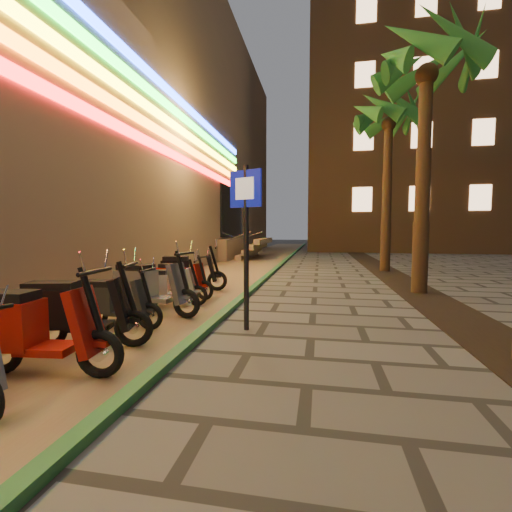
% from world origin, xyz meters
% --- Properties ---
extents(ground, '(120.00, 120.00, 0.00)m').
position_xyz_m(ground, '(0.00, 0.00, 0.00)').
color(ground, '#474442').
rests_on(ground, ground).
extents(parking_strip, '(3.40, 60.00, 0.01)m').
position_xyz_m(parking_strip, '(-2.60, 10.00, 0.01)').
color(parking_strip, '#8C7251').
rests_on(parking_strip, ground).
extents(green_curb, '(0.18, 60.00, 0.10)m').
position_xyz_m(green_curb, '(-0.90, 10.00, 0.05)').
color(green_curb, '#286C36').
rests_on(green_curb, ground).
extents(planting_strip, '(1.20, 40.00, 0.02)m').
position_xyz_m(planting_strip, '(3.60, 5.00, 0.01)').
color(planting_strip, black).
rests_on(planting_strip, ground).
extents(apartment_block, '(18.00, 16.06, 25.00)m').
position_xyz_m(apartment_block, '(9.00, 32.00, 12.50)').
color(apartment_block, brown).
rests_on(apartment_block, ground).
extents(palm_c, '(2.97, 3.02, 6.91)m').
position_xyz_m(palm_c, '(3.60, 7.00, 5.73)').
color(palm_c, '#472D19').
rests_on(palm_c, ground).
extents(palm_d, '(2.97, 3.02, 7.16)m').
position_xyz_m(palm_d, '(3.60, 12.00, 5.94)').
color(palm_d, '#472D19').
rests_on(palm_d, ground).
extents(pedestrian_sign, '(0.58, 0.26, 2.76)m').
position_xyz_m(pedestrian_sign, '(-0.26, 2.78, 1.79)').
color(pedestrian_sign, black).
rests_on(pedestrian_sign, ground).
extents(scooter_5, '(1.83, 0.67, 1.28)m').
position_xyz_m(scooter_5, '(-2.35, 0.53, 0.56)').
color(scooter_5, black).
rests_on(scooter_5, ground).
extents(scooter_6, '(1.78, 0.87, 1.26)m').
position_xyz_m(scooter_6, '(-2.49, 1.43, 0.55)').
color(scooter_6, black).
rests_on(scooter_6, ground).
extents(scooter_7, '(1.51, 0.53, 1.07)m').
position_xyz_m(scooter_7, '(-2.59, 2.48, 0.46)').
color(scooter_7, black).
rests_on(scooter_7, ground).
extents(scooter_8, '(1.86, 0.78, 1.31)m').
position_xyz_m(scooter_8, '(-2.42, 3.45, 0.57)').
color(scooter_8, black).
rests_on(scooter_8, ground).
extents(scooter_9, '(1.50, 0.72, 1.06)m').
position_xyz_m(scooter_9, '(-2.42, 4.21, 0.46)').
color(scooter_9, black).
rests_on(scooter_9, ground).
extents(scooter_10, '(1.56, 0.72, 1.10)m').
position_xyz_m(scooter_10, '(-2.51, 5.20, 0.48)').
color(scooter_10, black).
rests_on(scooter_10, ground).
extents(scooter_11, '(1.79, 0.90, 1.27)m').
position_xyz_m(scooter_11, '(-2.69, 6.10, 0.55)').
color(scooter_11, black).
rests_on(scooter_11, ground).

